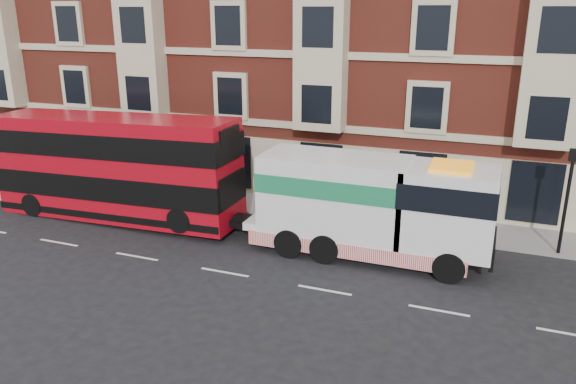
# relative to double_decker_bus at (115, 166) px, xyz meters

# --- Properties ---
(ground) EXTENTS (120.00, 120.00, 0.00)m
(ground) POSITION_rel_double_decker_bus_xyz_m (7.41, -3.47, -2.61)
(ground) COLOR black
(ground) RESTS_ON ground
(sidewalk) EXTENTS (90.00, 3.00, 0.15)m
(sidewalk) POSITION_rel_double_decker_bus_xyz_m (7.41, 4.03, -2.53)
(sidewalk) COLOR slate
(sidewalk) RESTS_ON ground
(victorian_terrace) EXTENTS (45.00, 12.00, 20.40)m
(victorian_terrace) POSITION_rel_double_decker_bus_xyz_m (7.91, 11.53, 7.46)
(victorian_terrace) COLOR maroon
(victorian_terrace) RESTS_ON ground
(lamp_post_west) EXTENTS (0.35, 0.15, 4.35)m
(lamp_post_west) POSITION_rel_double_decker_bus_xyz_m (1.41, 2.73, 0.07)
(lamp_post_west) COLOR black
(lamp_post_west) RESTS_ON sidewalk
(lamp_post_east) EXTENTS (0.35, 0.15, 4.35)m
(lamp_post_east) POSITION_rel_double_decker_bus_xyz_m (19.41, 2.73, 0.07)
(lamp_post_east) COLOR black
(lamp_post_east) RESTS_ON sidewalk
(double_decker_bus) EXTENTS (12.15, 2.79, 4.92)m
(double_decker_bus) POSITION_rel_double_decker_bus_xyz_m (0.00, 0.00, 0.00)
(double_decker_bus) COLOR #A90916
(double_decker_bus) RESTS_ON ground
(tow_truck) EXTENTS (9.73, 2.88, 4.05)m
(tow_truck) POSITION_rel_double_decker_bus_xyz_m (12.06, -0.00, -0.46)
(tow_truck) COLOR silver
(tow_truck) RESTS_ON ground
(pedestrian) EXTENTS (0.78, 0.77, 1.81)m
(pedestrian) POSITION_rel_double_decker_bus_xyz_m (-7.35, 2.68, -1.55)
(pedestrian) COLOR #1A2734
(pedestrian) RESTS_ON sidewalk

